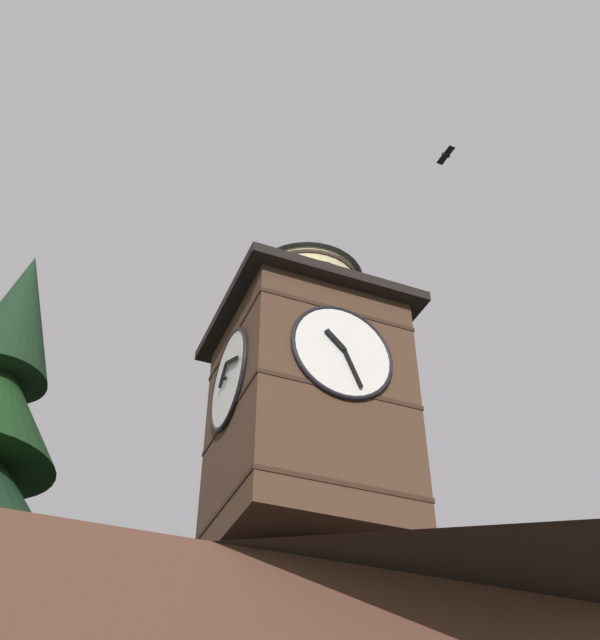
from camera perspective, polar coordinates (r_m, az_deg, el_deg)
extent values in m
pyramid|color=black|center=(15.32, 3.06, -20.55)|extent=(16.31, 9.73, 2.17)
cube|color=#4C3323|center=(17.08, 0.58, -8.30)|extent=(3.69, 3.69, 5.60)
cube|color=#352318|center=(16.11, 0.63, -14.84)|extent=(3.73, 3.73, 0.10)
cube|color=#352318|center=(17.07, 0.58, -8.38)|extent=(3.73, 3.73, 0.10)
cube|color=#352318|center=(18.22, 0.54, -2.67)|extent=(3.73, 3.73, 0.10)
cylinder|color=white|center=(16.15, 3.16, -2.40)|extent=(2.27, 0.10, 2.27)
torus|color=black|center=(16.14, 3.20, -2.35)|extent=(2.37, 0.10, 2.37)
cube|color=black|center=(16.13, 2.64, -1.47)|extent=(0.49, 0.04, 0.48)
cube|color=black|center=(15.90, 3.95, -3.59)|extent=(0.43, 0.04, 0.89)
sphere|color=black|center=(16.08, 3.33, -2.18)|extent=(0.10, 0.10, 0.10)
cylinder|color=white|center=(17.03, -5.28, -4.41)|extent=(0.10, 2.27, 2.27)
torus|color=black|center=(17.02, -5.36, -4.39)|extent=(0.10, 2.37, 2.37)
cube|color=black|center=(17.28, -5.77, -4.14)|extent=(0.04, 0.49, 0.48)
cube|color=black|center=(16.79, -5.11, -3.03)|extent=(0.04, 0.87, 0.47)
sphere|color=black|center=(17.00, -5.63, -4.32)|extent=(0.10, 0.10, 0.10)
cube|color=black|center=(18.73, 0.52, -0.56)|extent=(4.39, 4.39, 0.25)
cylinder|color=beige|center=(19.24, 0.51, 1.34)|extent=(2.62, 2.62, 1.37)
cylinder|color=#2D2319|center=(18.92, 0.52, 0.15)|extent=(2.68, 2.68, 0.10)
cylinder|color=#2D2319|center=(19.13, 0.51, 0.95)|extent=(2.68, 2.68, 0.10)
cylinder|color=#2D2319|center=(19.35, 0.50, 1.73)|extent=(2.68, 2.68, 0.10)
cylinder|color=#2D2319|center=(19.58, 0.50, 2.49)|extent=(2.68, 2.68, 0.10)
cone|color=#424C5B|center=(19.99, 0.49, 3.84)|extent=(2.92, 2.92, 0.91)
sphere|color=#2D3847|center=(20.37, 0.48, 5.00)|extent=(0.16, 0.16, 0.16)
cone|color=black|center=(22.47, -1.97, -18.48)|extent=(4.55, 4.55, 4.62)
cone|color=black|center=(23.36, -1.85, -13.22)|extent=(3.33, 3.33, 3.86)
cone|color=black|center=(24.67, -1.72, -7.44)|extent=(2.12, 2.12, 4.04)
cone|color=black|center=(19.85, -20.23, 0.38)|extent=(2.16, 2.16, 3.83)
ellipsoid|color=black|center=(23.67, 10.80, 11.97)|extent=(0.29, 0.17, 0.16)
cube|color=black|center=(23.59, 11.04, 12.26)|extent=(0.21, 0.36, 0.04)
cube|color=black|center=(23.76, 10.56, 11.67)|extent=(0.21, 0.36, 0.04)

